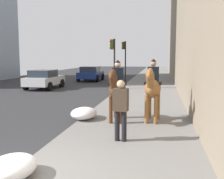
{
  "coord_description": "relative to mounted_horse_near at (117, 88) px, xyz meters",
  "views": [
    {
      "loc": [
        -4.75,
        -2.97,
        2.47
      ],
      "look_at": [
        4.0,
        -1.43,
        1.4
      ],
      "focal_mm": 44.73,
      "sensor_mm": 36.0,
      "label": 1
    }
  ],
  "objects": [
    {
      "name": "mounted_horse_far",
      "position": [
        0.16,
        -1.26,
        0.04
      ],
      "size": [
        2.15,
        0.68,
        2.26
      ],
      "rotation": [
        0.0,
        0.0,
        3.06
      ],
      "color": "brown",
      "rests_on": "sidewalk_slab"
    },
    {
      "name": "snow_pile_near",
      "position": [
        -5.07,
        1.28,
        -0.99
      ],
      "size": [
        1.22,
        0.94,
        0.42
      ],
      "primitive_type": "ellipsoid",
      "color": "white",
      "rests_on": "sidewalk_slab"
    },
    {
      "name": "snow_pile_far",
      "position": [
        0.12,
        1.28,
        -0.99
      ],
      "size": [
        1.25,
        0.96,
        0.43
      ],
      "primitive_type": "ellipsoid",
      "color": "white",
      "rests_on": "sidewalk_slab"
    },
    {
      "name": "mounted_horse_near",
      "position": [
        0.0,
        0.0,
        0.0
      ],
      "size": [
        2.15,
        0.61,
        2.21
      ],
      "rotation": [
        0.0,
        0.0,
        3.12
      ],
      "color": "#4C2B16",
      "rests_on": "sidewalk_slab"
    },
    {
      "name": "car_near_lane",
      "position": [
        9.89,
        7.12,
        -0.58
      ],
      "size": [
        3.84,
        2.1,
        1.44
      ],
      "rotation": [
        0.0,
        0.0,
        -0.02
      ],
      "color": "silver",
      "rests_on": "ground"
    },
    {
      "name": "car_mid_lane",
      "position": [
        17.06,
        5.33,
        -0.58
      ],
      "size": [
        3.88,
        2.11,
        1.44
      ],
      "rotation": [
        0.0,
        0.0,
        -0.0
      ],
      "color": "navy",
      "rests_on": "ground"
    },
    {
      "name": "pedestrian_greeting",
      "position": [
        -2.35,
        -0.47,
        -0.23
      ],
      "size": [
        0.31,
        0.43,
        1.7
      ],
      "rotation": [
        0.0,
        0.0,
        -0.13
      ],
      "color": "black",
      "rests_on": "sidewalk_slab"
    },
    {
      "name": "traffic_light_far_curb",
      "position": [
        16.36,
        1.88,
        1.25
      ],
      "size": [
        0.2,
        0.44,
        3.84
      ],
      "color": "black",
      "rests_on": "ground"
    },
    {
      "name": "traffic_light_near_curb",
      "position": [
        9.95,
        1.85,
        1.15
      ],
      "size": [
        0.2,
        0.44,
        3.68
      ],
      "color": "black",
      "rests_on": "ground"
    }
  ]
}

